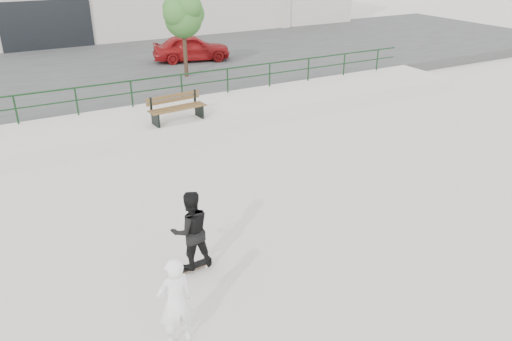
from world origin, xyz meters
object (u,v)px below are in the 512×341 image
tree (183,15)px  seated_skater (175,302)px  standing_skater (191,230)px  skateboard (193,266)px  red_car (191,48)px  bench_right (177,108)px

tree → seated_skater: bearing=-112.4°
standing_skater → seated_skater: bearing=65.2°
seated_skater → standing_skater: bearing=-122.8°
skateboard → seated_skater: seated_skater is taller
red_car → skateboard: red_car is taller
bench_right → seated_skater: size_ratio=1.22×
tree → standing_skater: bearing=-111.4°
tree → skateboard: bearing=-111.4°
red_car → bench_right: bearing=168.3°
skateboard → standing_skater: standing_skater is taller
skateboard → standing_skater: size_ratio=0.46×
bench_right → red_car: red_car is taller
bench_right → tree: 6.72m
standing_skater → tree: bearing=-106.8°
skateboard → tree: bearing=64.8°
skateboard → red_car: bearing=63.9°
red_car → seated_skater: size_ratio=2.34×
red_car → seated_skater: 19.69m
bench_right → skateboard: (-2.60, -7.67, -0.89)m
seated_skater → skateboard: bearing=-122.8°
bench_right → skateboard: bearing=-114.4°
standing_skater → seated_skater: size_ratio=1.01×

